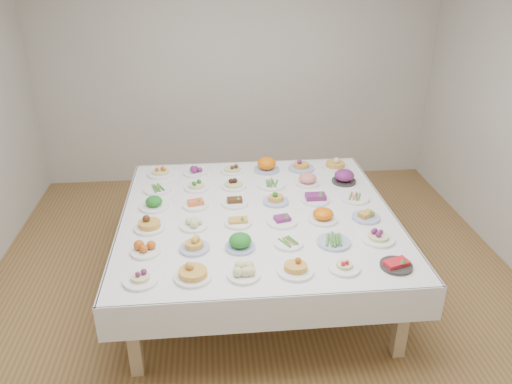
{
  "coord_description": "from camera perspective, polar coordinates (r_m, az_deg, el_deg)",
  "views": [
    {
      "loc": [
        -0.36,
        -3.72,
        2.79
      ],
      "look_at": [
        0.02,
        0.18,
        0.88
      ],
      "focal_mm": 35.0,
      "sensor_mm": 36.0,
      "label": 1
    }
  ],
  "objects": [
    {
      "name": "dish_20",
      "position": [
        4.43,
        -2.45,
        -1.03
      ],
      "size": [
        0.23,
        0.23,
        0.09
      ],
      "color": "white",
      "rests_on": "display_table"
    },
    {
      "name": "dish_14",
      "position": [
        4.11,
        -2.05,
        -3.21
      ],
      "size": [
        0.22,
        0.22,
        0.09
      ],
      "color": "white",
      "rests_on": "display_table"
    },
    {
      "name": "dish_15",
      "position": [
        4.13,
        3.01,
        -3.06
      ],
      "size": [
        0.25,
        0.25,
        0.1
      ],
      "color": "white",
      "rests_on": "display_table"
    },
    {
      "name": "dish_29",
      "position": [
        4.9,
        10.05,
        1.83
      ],
      "size": [
        0.23,
        0.23,
        0.14
      ],
      "color": "#2B2926",
      "rests_on": "display_table"
    },
    {
      "name": "dish_3",
      "position": [
        3.52,
        4.58,
        -8.17
      ],
      "size": [
        0.25,
        0.25,
        0.15
      ],
      "color": "white",
      "rests_on": "display_table"
    },
    {
      "name": "dish_5",
      "position": [
        3.71,
        15.77,
        -7.73
      ],
      "size": [
        0.23,
        0.23,
        0.1
      ],
      "color": "#2B2926",
      "rests_on": "display_table"
    },
    {
      "name": "dish_13",
      "position": [
        4.09,
        -7.12,
        -3.45
      ],
      "size": [
        0.23,
        0.23,
        0.1
      ],
      "color": "white",
      "rests_on": "display_table"
    },
    {
      "name": "dish_32",
      "position": [
        5.06,
        -2.73,
        2.94
      ],
      "size": [
        0.24,
        0.24,
        0.13
      ],
      "color": "white",
      "rests_on": "display_table"
    },
    {
      "name": "dish_21",
      "position": [
        4.44,
        2.29,
        -0.54
      ],
      "size": [
        0.23,
        0.23,
        0.13
      ],
      "color": "#4C66B2",
      "rests_on": "display_table"
    },
    {
      "name": "dish_11",
      "position": [
        3.98,
        13.85,
        -4.55
      ],
      "size": [
        0.26,
        0.26,
        0.14
      ],
      "color": "white",
      "rests_on": "display_table"
    },
    {
      "name": "dish_0",
      "position": [
        3.51,
        -13.1,
        -9.22
      ],
      "size": [
        0.24,
        0.24,
        0.12
      ],
      "color": "white",
      "rests_on": "display_table"
    },
    {
      "name": "dish_2",
      "position": [
        3.48,
        -1.4,
        -8.98
      ],
      "size": [
        0.23,
        0.23,
        0.1
      ],
      "color": "white",
      "rests_on": "display_table"
    },
    {
      "name": "dish_18",
      "position": [
        4.44,
        -11.6,
        -1.01
      ],
      "size": [
        0.25,
        0.25,
        0.14
      ],
      "color": "white",
      "rests_on": "display_table"
    },
    {
      "name": "dish_8",
      "position": [
        3.77,
        -1.83,
        -5.54
      ],
      "size": [
        0.26,
        0.26,
        0.15
      ],
      "color": "#4C66B2",
      "rests_on": "display_table"
    },
    {
      "name": "dish_4",
      "position": [
        3.61,
        10.08,
        -8.08
      ],
      "size": [
        0.23,
        0.23,
        0.11
      ],
      "color": "white",
      "rests_on": "display_table"
    },
    {
      "name": "dish_33",
      "position": [
        5.08,
        1.23,
        3.26
      ],
      "size": [
        0.29,
        0.29,
        0.16
      ],
      "color": "#4C66B2",
      "rests_on": "display_table"
    },
    {
      "name": "dish_26",
      "position": [
        4.73,
        -2.56,
        1.26
      ],
      "size": [
        0.26,
        0.26,
        0.14
      ],
      "color": "white",
      "rests_on": "display_table"
    },
    {
      "name": "dish_17",
      "position": [
        4.28,
        12.47,
        -2.59
      ],
      "size": [
        0.23,
        0.23,
        0.09
      ],
      "color": "#4C66B2",
      "rests_on": "display_table"
    },
    {
      "name": "dish_19",
      "position": [
        4.42,
        -6.9,
        -1.28
      ],
      "size": [
        0.23,
        0.23,
        0.09
      ],
      "color": "white",
      "rests_on": "display_table"
    },
    {
      "name": "room_envelope",
      "position": [
        3.86,
        0.02,
        11.6
      ],
      "size": [
        5.02,
        5.02,
        2.81
      ],
      "color": "olive",
      "rests_on": "ground"
    },
    {
      "name": "dish_30",
      "position": [
        5.07,
        -10.86,
        2.66
      ],
      "size": [
        0.27,
        0.27,
        0.15
      ],
      "color": "white",
      "rests_on": "display_table"
    },
    {
      "name": "dish_6",
      "position": [
        3.82,
        -12.52,
        -6.21
      ],
      "size": [
        0.22,
        0.22,
        0.1
      ],
      "color": "white",
      "rests_on": "display_table"
    },
    {
      "name": "dish_12",
      "position": [
        4.11,
        -12.11,
        -3.23
      ],
      "size": [
        0.26,
        0.25,
        0.16
      ],
      "color": "white",
      "rests_on": "display_table"
    },
    {
      "name": "dish_24",
      "position": [
        4.76,
        -11.17,
        0.42
      ],
      "size": [
        0.25,
        0.25,
        0.06
      ],
      "color": "white",
      "rests_on": "display_table"
    },
    {
      "name": "dish_31",
      "position": [
        5.06,
        -6.96,
        2.48
      ],
      "size": [
        0.24,
        0.24,
        0.09
      ],
      "color": "white",
      "rests_on": "display_table"
    },
    {
      "name": "dish_9",
      "position": [
        3.85,
        3.76,
        -5.79
      ],
      "size": [
        0.22,
        0.22,
        0.05
      ],
      "color": "white",
      "rests_on": "display_table"
    },
    {
      "name": "dish_25",
      "position": [
        4.73,
        -6.83,
        0.89
      ],
      "size": [
        0.23,
        0.23,
        0.11
      ],
      "color": "white",
      "rests_on": "display_table"
    },
    {
      "name": "dish_22",
      "position": [
        4.5,
        6.83,
        -0.46
      ],
      "size": [
        0.25,
        0.25,
        0.11
      ],
      "color": "white",
      "rests_on": "display_table"
    },
    {
      "name": "dish_28",
      "position": [
        4.81,
        5.93,
        1.56
      ],
      "size": [
        0.23,
        0.23,
        0.13
      ],
      "color": "white",
      "rests_on": "display_table"
    },
    {
      "name": "dish_10",
      "position": [
        3.89,
        8.88,
        -5.51
      ],
      "size": [
        0.25,
        0.25,
        0.06
      ],
      "color": "#4C66B2",
      "rests_on": "display_table"
    },
    {
      "name": "dish_7",
      "position": [
        3.79,
        -7.09,
        -5.79
      ],
      "size": [
        0.22,
        0.22,
        0.13
      ],
      "color": "#4C66B2",
      "rests_on": "display_table"
    },
    {
      "name": "display_table",
      "position": [
        4.32,
        0.19,
        -3.17
      ],
      "size": [
        2.33,
        2.33,
        0.75
      ],
      "color": "white",
      "rests_on": "ground"
    },
    {
      "name": "dish_34",
      "position": [
        5.14,
        5.21,
        3.26
      ],
      "size": [
        0.26,
        0.26,
        0.14
      ],
      "color": "#4C66B2",
      "rests_on": "display_table"
    },
    {
      "name": "dish_27",
      "position": [
        4.77,
        1.79,
        0.93
      ],
      "size": [
        0.26,
        0.26,
        0.06
      ],
      "color": "white",
      "rests_on": "display_table"
    },
    {
      "name": "dish_35",
      "position": [
        5.2,
        9.09,
        3.51
      ],
      "size": [
        0.26,
        0.26,
        0.17
      ],
      "color": "white",
      "rests_on": "display_table"
    },
    {
      "name": "dish_16",
      "position": [
        4.18,
        7.69,
        -2.41
      ],
      "size": [
        0.25,
        0.25,
        0.14
      ],
      "color": "white",
      "rests_on": "display_table"
    },
    {
      "name": "dish_23",
      "position": [
        4.6,
        11.22,
        -0.61
      ],
      "size": [
        0.26,
        0.26,
        0.05
      ],
      "color": "white",
      "rests_on": "display_table"
    },
    {
      "name": "dish_1",
      "position": [
        3.47,
        -7.26,
        -8.65
      ],
      "size": [
        0.29,
        0.28,
        0.17
      ],
      "color": "white",
      "rests_on": "display_table"
    }
  ]
}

